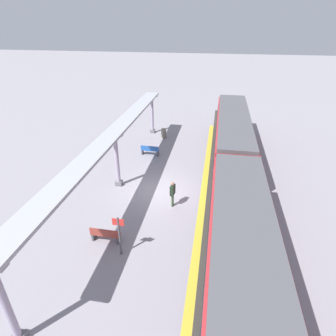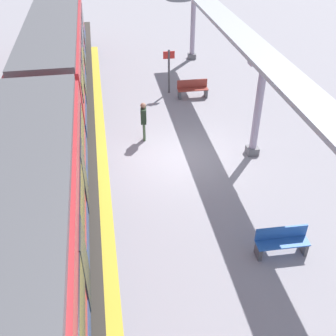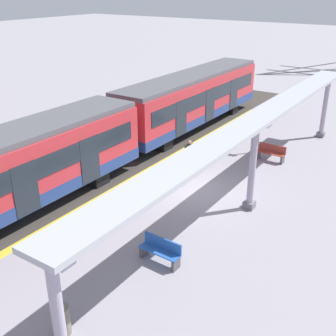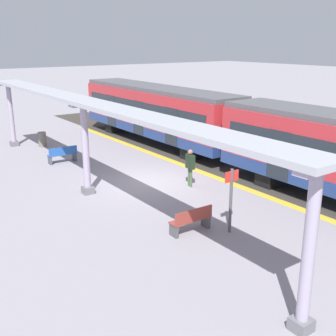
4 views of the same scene
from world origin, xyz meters
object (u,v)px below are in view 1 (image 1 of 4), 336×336
train_near_carriage (232,135)px  trash_bin (164,133)px  canopy_pillar_second (117,160)px  bench_near_end (150,150)px  bench_mid_platform (105,235)px  platform_info_sign (119,233)px  train_far_carriage (241,273)px  passenger_waiting_near_edge (173,191)px  canopy_pillar_nearest (152,114)px  canopy_pillar_third (5,305)px

train_near_carriage → trash_bin: train_near_carriage is taller
canopy_pillar_second → bench_near_end: (-0.98, -5.09, -1.47)m
bench_mid_platform → trash_bin: 14.66m
bench_mid_platform → platform_info_sign: 1.55m
bench_mid_platform → platform_info_sign: bearing=146.1°
canopy_pillar_second → train_far_carriage: bearing=133.4°
train_near_carriage → train_far_carriage: size_ratio=1.00×
train_near_carriage → passenger_waiting_near_edge: size_ratio=8.16×
canopy_pillar_nearest → bench_mid_platform: size_ratio=2.50×
train_far_carriage → passenger_waiting_near_edge: train_far_carriage is taller
train_near_carriage → train_far_carriage: same height
canopy_pillar_third → platform_info_sign: size_ratio=1.71×
train_near_carriage → canopy_pillar_nearest: 8.68m
canopy_pillar_nearest → bench_near_end: 5.53m
trash_bin → passenger_waiting_near_edge: bearing=103.6°
canopy_pillar_second → bench_near_end: bearing=-100.9°
train_near_carriage → passenger_waiting_near_edge: bearing=65.7°
canopy_pillar_second → canopy_pillar_third: size_ratio=1.00×
train_far_carriage → canopy_pillar_third: (7.61, 2.74, 0.08)m
train_far_carriage → canopy_pillar_nearest: (7.61, -18.38, 0.08)m
bench_mid_platform → trash_bin: bearing=-90.8°
train_far_carriage → canopy_pillar_nearest: 19.89m
bench_mid_platform → bench_near_end: bearing=-89.0°
canopy_pillar_second → bench_mid_platform: 5.78m
trash_bin → canopy_pillar_nearest: bearing=-39.8°
canopy_pillar_nearest → trash_bin: size_ratio=4.30×
canopy_pillar_nearest → canopy_pillar_third: (0.00, 21.12, 0.00)m
bench_near_end → bench_mid_platform: bearing=91.0°
train_near_carriage → bench_near_end: train_near_carriage is taller
train_far_carriage → platform_info_sign: bearing=-19.2°
canopy_pillar_nearest → canopy_pillar_third: 21.12m
canopy_pillar_nearest → passenger_waiting_near_edge: canopy_pillar_nearest is taller
train_near_carriage → bench_near_end: 6.85m
canopy_pillar_nearest → bench_mid_platform: (-1.17, 15.80, -1.47)m
bench_mid_platform → passenger_waiting_near_edge: (-2.86, -3.69, 0.60)m
train_near_carriage → trash_bin: (6.24, -3.04, -1.39)m
train_near_carriage → canopy_pillar_nearest: canopy_pillar_nearest is taller
canopy_pillar_nearest → passenger_waiting_near_edge: size_ratio=2.26×
canopy_pillar_second → canopy_pillar_third: same height
canopy_pillar_second → passenger_waiting_near_edge: size_ratio=2.26×
trash_bin → passenger_waiting_near_edge: (-2.66, 10.97, 0.61)m
passenger_waiting_near_edge → canopy_pillar_second: bearing=-23.9°
trash_bin → platform_info_sign: bearing=93.2°
train_near_carriage → canopy_pillar_second: canopy_pillar_second is taller
canopy_pillar_second → passenger_waiting_near_edge: 4.49m
trash_bin → passenger_waiting_near_edge: 11.31m
passenger_waiting_near_edge → platform_info_sign: bearing=67.7°
canopy_pillar_third → bench_mid_platform: size_ratio=2.50×
canopy_pillar_third → canopy_pillar_nearest: bearing=-90.0°
canopy_pillar_third → trash_bin: canopy_pillar_third is taller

